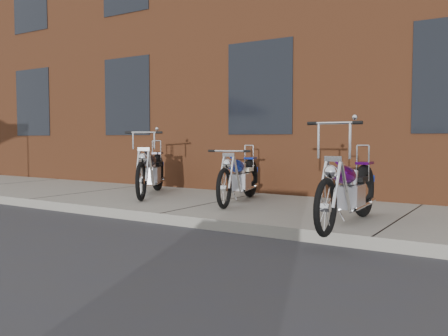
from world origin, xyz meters
The scene contains 6 objects.
ground centered at (0.00, 0.00, 0.00)m, with size 120.00×120.00×0.00m, color #2E2E2F.
sidewalk centered at (0.00, 1.50, 0.07)m, with size 22.00×3.00×0.15m, color gray.
building_brick centered at (0.00, 8.00, 4.00)m, with size 22.00×10.00×8.00m, color brown.
chopper_purple centered at (2.56, 0.56, 0.56)m, with size 0.55×2.25×1.26m.
chopper_blue centered at (0.34, 1.67, 0.54)m, with size 0.72×2.14×0.95m.
chopper_third centered at (-1.60, 1.64, 0.58)m, with size 1.29×2.08×1.20m.
Camera 1 is at (4.37, -5.17, 1.22)m, focal length 38.00 mm.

